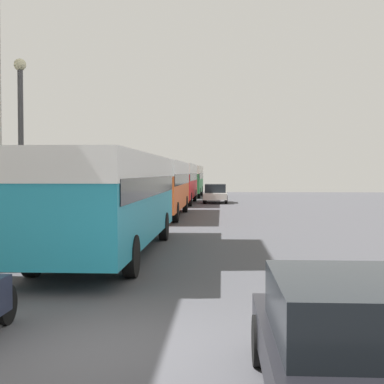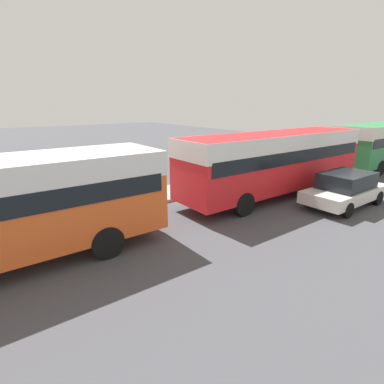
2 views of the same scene
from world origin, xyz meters
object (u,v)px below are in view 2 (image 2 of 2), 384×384
object	(u,v)px
bus_third_in_line	(277,156)
pedestrian_walking_away	(326,151)
car_far_curb	(345,189)
bus_rear	(384,139)

from	to	relation	value
bus_third_in_line	pedestrian_walking_away	size ratio (longest dim) A/B	6.02
bus_third_in_line	pedestrian_walking_away	world-z (taller)	bus_third_in_line
car_far_curb	pedestrian_walking_away	xyz separation A→B (m)	(-5.59, 7.93, 0.28)
bus_rear	car_far_curb	xyz separation A→B (m)	(2.82, -10.48, -1.22)
bus_third_in_line	bus_rear	bearing A→B (deg)	89.50
bus_rear	car_far_curb	bearing A→B (deg)	-74.94
bus_third_in_line	bus_rear	world-z (taller)	bus_third_in_line
car_far_curb	pedestrian_walking_away	distance (m)	9.70
bus_third_in_line	car_far_curb	bearing A→B (deg)	23.05
pedestrian_walking_away	bus_rear	bearing A→B (deg)	42.64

